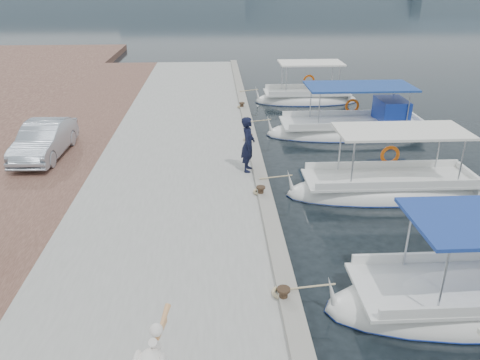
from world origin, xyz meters
The scene contains 10 objects.
ground centered at (0.00, 0.00, 0.00)m, with size 400.00×400.00×0.00m, color black.
concrete_quay centered at (-3.00, 5.00, 0.25)m, with size 6.00×40.00×0.50m, color #979792.
quay_curb centered at (-0.22, 5.00, 0.56)m, with size 0.44×40.00×0.12m, color gray.
cobblestone_strip centered at (-8.00, 5.00, 0.25)m, with size 4.00×40.00×0.50m, color brown.
fishing_caique_c centered at (4.02, 2.50, 0.13)m, with size 6.87×2.11×2.83m.
fishing_caique_d centered at (4.59, 8.76, 0.19)m, with size 7.79×2.52×2.83m.
fishing_caique_e centered at (3.50, 14.62, 0.13)m, with size 5.83×2.17×2.83m.
mooring_bollards centered at (-0.35, 1.50, 0.69)m, with size 0.28×20.28×0.33m.
fisherman centered at (-0.60, 3.57, 1.45)m, with size 0.70×0.46×1.91m, color black.
parked_car centered at (-7.99, 5.33, 1.14)m, with size 1.36×3.89×1.28m, color #A2ADBA.
Camera 1 is at (-1.67, -11.31, 6.79)m, focal length 35.00 mm.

